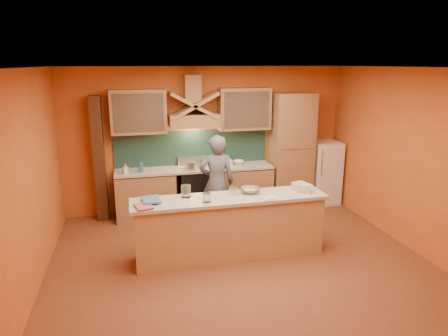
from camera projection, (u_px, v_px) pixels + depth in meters
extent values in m
cube|color=brown|center=(241.00, 264.00, 5.85)|extent=(5.50, 5.00, 0.01)
cube|color=white|center=(244.00, 67.00, 5.14)|extent=(5.50, 5.00, 0.01)
cube|color=#D16428|center=(207.00, 139.00, 7.85)|extent=(5.50, 0.02, 2.80)
cube|color=#D16428|center=(330.00, 253.00, 3.15)|extent=(5.50, 0.02, 2.80)
cube|color=#D16428|center=(26.00, 186.00, 4.87)|extent=(0.02, 5.00, 2.80)
cube|color=#D16428|center=(414.00, 161.00, 6.12)|extent=(0.02, 5.00, 2.80)
cube|color=#A5744B|center=(146.00, 196.00, 7.53)|extent=(1.10, 0.60, 0.86)
cube|color=#A5744B|center=(242.00, 189.00, 7.96)|extent=(1.10, 0.60, 0.86)
cube|color=beige|center=(195.00, 169.00, 7.62)|extent=(3.00, 0.62, 0.04)
cube|color=black|center=(195.00, 191.00, 7.74)|extent=(0.60, 0.58, 0.90)
cube|color=#1A3A34|center=(192.00, 148.00, 7.80)|extent=(3.00, 0.03, 0.70)
cube|color=#A5744B|center=(194.00, 120.00, 7.44)|extent=(0.92, 0.50, 0.24)
cube|color=#A5744B|center=(192.00, 88.00, 7.38)|extent=(0.30, 0.30, 0.50)
cube|color=#A5744B|center=(138.00, 112.00, 7.23)|extent=(1.00, 0.35, 0.80)
cube|color=#A5744B|center=(244.00, 109.00, 7.69)|extent=(1.00, 0.35, 0.80)
cube|color=#A5744B|center=(291.00, 151.00, 8.00)|extent=(0.80, 0.60, 2.30)
cube|color=white|center=(323.00, 172.00, 8.30)|extent=(0.58, 0.60, 1.30)
cube|color=#472816|center=(99.00, 159.00, 7.30)|extent=(0.20, 0.30, 2.30)
cube|color=tan|center=(230.00, 229.00, 6.00)|extent=(2.80, 0.55, 0.88)
cube|color=beige|center=(230.00, 199.00, 5.88)|extent=(2.90, 0.62, 0.05)
imported|color=slate|center=(217.00, 183.00, 6.92)|extent=(0.65, 0.46, 1.68)
cylinder|color=silver|center=(191.00, 167.00, 7.46)|extent=(0.25, 0.25, 0.15)
cylinder|color=silver|center=(201.00, 164.00, 7.67)|extent=(0.21, 0.21, 0.15)
imported|color=white|center=(125.00, 169.00, 7.20)|extent=(0.10, 0.10, 0.18)
imported|color=#2E5F7F|center=(141.00, 166.00, 7.28)|extent=(0.13, 0.13, 0.24)
imported|color=white|center=(238.00, 162.00, 7.92)|extent=(0.26, 0.26, 0.07)
cube|color=silver|center=(225.00, 162.00, 7.84)|extent=(0.27, 0.22, 0.10)
imported|color=#C15745|center=(136.00, 208.00, 5.39)|extent=(0.27, 0.33, 0.03)
imported|color=#446897|center=(142.00, 201.00, 5.61)|extent=(0.28, 0.36, 0.03)
cylinder|color=white|center=(186.00, 191.00, 5.85)|extent=(0.16, 0.16, 0.18)
cylinder|color=silver|center=(207.00, 198.00, 5.65)|extent=(0.15, 0.15, 0.13)
cube|color=silver|center=(234.00, 192.00, 5.96)|extent=(0.14, 0.14, 0.09)
imported|color=white|center=(250.00, 190.00, 6.06)|extent=(0.33, 0.33, 0.07)
cube|color=beige|center=(269.00, 198.00, 5.81)|extent=(0.26, 0.22, 0.02)
cube|color=beige|center=(299.00, 186.00, 6.18)|extent=(0.23, 0.20, 0.12)
cube|color=beige|center=(304.00, 188.00, 6.08)|extent=(0.24, 0.22, 0.12)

